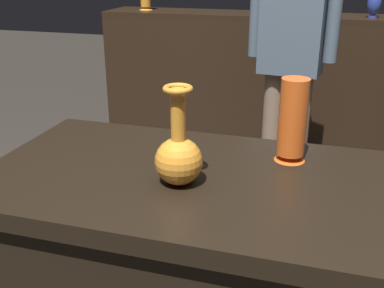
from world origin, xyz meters
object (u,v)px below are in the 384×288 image
at_px(shelf_vase_right, 374,3).
at_px(vase_tall_behind, 293,121).
at_px(visitor_center_back, 292,46).
at_px(vase_centerpiece, 179,155).

bearing_deg(shelf_vase_right, vase_tall_behind, -99.04).
relative_size(shelf_vase_right, visitor_center_back, 0.10).
bearing_deg(vase_centerpiece, shelf_vase_right, 75.47).
height_order(vase_centerpiece, vase_tall_behind, vase_centerpiece).
xyz_separation_m(shelf_vase_right, visitor_center_back, (-0.43, -0.73, -0.17)).
height_order(vase_centerpiece, visitor_center_back, visitor_center_back).
height_order(vase_tall_behind, shelf_vase_right, shelf_vase_right).
distance_m(shelf_vase_right, visitor_center_back, 0.87).
bearing_deg(vase_tall_behind, vase_centerpiece, -138.17).
relative_size(vase_tall_behind, visitor_center_back, 0.15).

